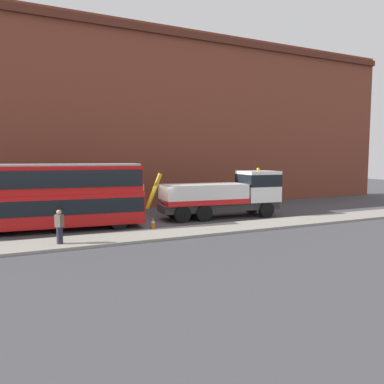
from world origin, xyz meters
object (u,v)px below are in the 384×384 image
Objects in this scene: double_decker_bus at (51,194)px; traffic_cone_near_bus at (153,223)px; recovery_tow_truck at (226,194)px; pedestrian_onlooker at (59,227)px.

double_decker_bus reaches higher than traffic_cone_near_bus.
recovery_tow_truck is 5.98× the size of pedestrian_onlooker.
pedestrian_onlooker is 2.38× the size of traffic_cone_near_bus.
double_decker_bus reaches higher than recovery_tow_truck.
recovery_tow_truck is 12.16m from double_decker_bus.
double_decker_bus is (-12.15, 0.04, 0.47)m from recovery_tow_truck.
traffic_cone_near_bus is at bearing -13.37° from double_decker_bus.
double_decker_bus is 6.39m from traffic_cone_near_bus.
double_decker_bus is 6.54× the size of pedestrian_onlooker.
traffic_cone_near_bus is (5.80, -1.92, -1.89)m from double_decker_bus.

